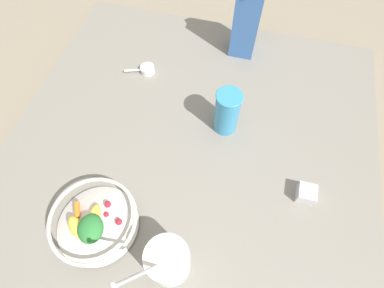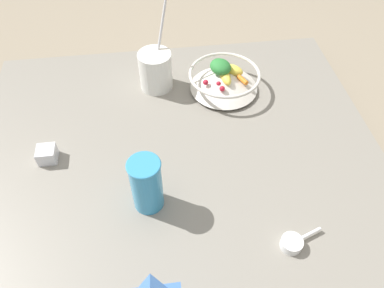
# 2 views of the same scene
# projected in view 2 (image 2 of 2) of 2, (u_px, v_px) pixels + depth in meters

# --- Properties ---
(ground_plane) EXTENTS (6.00, 6.00, 0.00)m
(ground_plane) POSITION_uv_depth(u_px,v_px,m) (181.00, 182.00, 1.00)
(ground_plane) COLOR gray
(countertop) EXTENTS (1.10, 1.10, 0.04)m
(countertop) POSITION_uv_depth(u_px,v_px,m) (181.00, 177.00, 0.99)
(countertop) COLOR gray
(countertop) RESTS_ON ground_plane
(fruit_bowl) EXTENTS (0.22, 0.22, 0.09)m
(fruit_bowl) POSITION_uv_depth(u_px,v_px,m) (224.00, 79.00, 1.16)
(fruit_bowl) COLOR silver
(fruit_bowl) RESTS_ON countertop
(yogurt_tub) EXTENTS (0.11, 0.14, 0.27)m
(yogurt_tub) POSITION_uv_depth(u_px,v_px,m) (155.00, 68.00, 1.15)
(yogurt_tub) COLOR white
(yogurt_tub) RESTS_ON countertop
(drinking_cup) EXTENTS (0.08, 0.08, 0.15)m
(drinking_cup) POSITION_uv_depth(u_px,v_px,m) (146.00, 184.00, 0.85)
(drinking_cup) COLOR #3893C6
(drinking_cup) RESTS_ON countertop
(spice_jar) EXTENTS (0.05, 0.05, 0.04)m
(spice_jar) POSITION_uv_depth(u_px,v_px,m) (47.00, 155.00, 0.99)
(spice_jar) COLOR silver
(spice_jar) RESTS_ON countertop
(measuring_scoop) EXTENTS (0.10, 0.06, 0.02)m
(measuring_scoop) POSITION_uv_depth(u_px,v_px,m) (293.00, 243.00, 0.83)
(measuring_scoop) COLOR white
(measuring_scoop) RESTS_ON countertop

